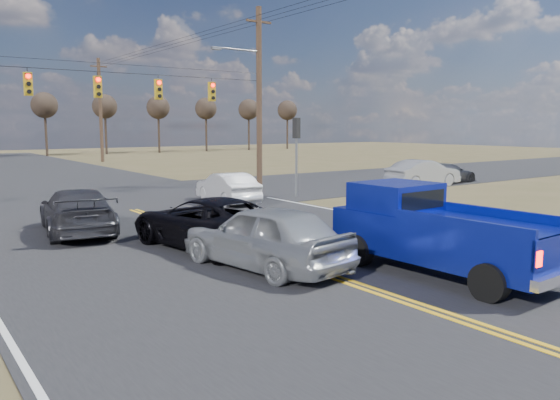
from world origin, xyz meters
TOP-DOWN VIEW (x-y plane):
  - ground at (0.00, 0.00)m, footprint 160.00×160.00m
  - road_main at (0.00, 10.00)m, footprint 14.00×120.00m
  - road_cross at (0.00, 18.00)m, footprint 120.00×12.00m
  - signal_gantry at (0.50, 17.79)m, footprint 19.60×4.83m
  - utility_poles at (0.00, 17.00)m, footprint 19.60×58.32m
  - treeline at (0.00, 26.96)m, footprint 87.00×117.80m
  - pickup_truck at (2.25, 0.24)m, footprint 2.38×5.61m
  - silver_suv at (-0.80, 3.00)m, footprint 2.64×5.02m
  - black_suv at (-0.80, 5.92)m, footprint 3.25×5.62m
  - white_car_queue at (4.29, 13.55)m, footprint 1.93×4.37m
  - dgrey_car_queue at (-3.29, 10.26)m, footprint 2.83×5.35m
  - cross_car_east_near at (17.14, 13.00)m, footprint 1.94×4.79m
  - cross_car_east_far at (19.82, 13.39)m, footprint 1.81×4.30m

SIDE VIEW (x-z plane):
  - ground at x=0.00m, z-range 0.00..0.00m
  - road_main at x=0.00m, z-range -0.01..0.01m
  - road_cross at x=0.00m, z-range -0.01..0.01m
  - cross_car_east_far at x=19.82m, z-range 0.00..1.24m
  - white_car_queue at x=4.29m, z-range 0.00..1.40m
  - black_suv at x=-0.80m, z-range 0.00..1.47m
  - dgrey_car_queue at x=-3.29m, z-range 0.00..1.48m
  - cross_car_east_near at x=17.14m, z-range 0.00..1.55m
  - silver_suv at x=-0.80m, z-range 0.00..1.63m
  - pickup_truck at x=2.25m, z-range -0.03..2.05m
  - signal_gantry at x=0.50m, z-range 0.06..10.06m
  - utility_poles at x=0.00m, z-range 0.23..10.23m
  - treeline at x=0.00m, z-range 2.00..9.40m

